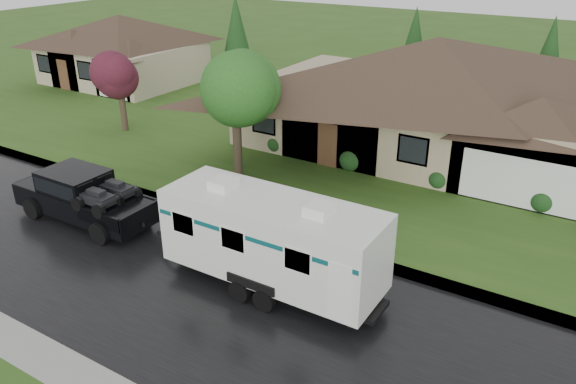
# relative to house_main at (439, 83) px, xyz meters

# --- Properties ---
(ground) EXTENTS (140.00, 140.00, 0.00)m
(ground) POSITION_rel_house_main_xyz_m (-2.29, -13.84, -3.59)
(ground) COLOR #2E5219
(ground) RESTS_ON ground
(road) EXTENTS (140.00, 8.00, 0.01)m
(road) POSITION_rel_house_main_xyz_m (-2.29, -15.84, -3.59)
(road) COLOR black
(road) RESTS_ON ground
(curb) EXTENTS (140.00, 0.50, 0.15)m
(curb) POSITION_rel_house_main_xyz_m (-2.29, -11.59, -3.52)
(curb) COLOR gray
(curb) RESTS_ON ground
(lawn) EXTENTS (140.00, 26.00, 0.15)m
(lawn) POSITION_rel_house_main_xyz_m (-2.29, 1.16, -3.52)
(lawn) COLOR #2E5219
(lawn) RESTS_ON ground
(house_main) EXTENTS (19.44, 10.80, 6.90)m
(house_main) POSITION_rel_house_main_xyz_m (0.00, 0.00, 0.00)
(house_main) COLOR tan
(house_main) RESTS_ON lawn
(house_far) EXTENTS (10.80, 8.64, 5.80)m
(house_far) POSITION_rel_house_main_xyz_m (-24.07, 2.02, -0.62)
(house_far) COLOR tan
(house_far) RESTS_ON lawn
(tree_left_green) EXTENTS (3.40, 3.40, 5.62)m
(tree_left_green) POSITION_rel_house_main_xyz_m (-6.28, -8.19, 0.46)
(tree_left_green) COLOR #382B1E
(tree_left_green) RESTS_ON lawn
(tree_red) EXTENTS (2.70, 2.70, 4.47)m
(tree_red) POSITION_rel_house_main_xyz_m (-15.71, -6.07, -0.35)
(tree_red) COLOR #382B1E
(tree_red) RESTS_ON lawn
(shrub_row) EXTENTS (13.60, 1.00, 1.00)m
(shrub_row) POSITION_rel_house_main_xyz_m (-0.29, -4.54, -2.94)
(shrub_row) COLOR #143814
(shrub_row) RESTS_ON lawn
(pickup_truck) EXTENTS (6.00, 2.28, 2.00)m
(pickup_truck) POSITION_rel_house_main_xyz_m (-9.17, -14.45, -2.52)
(pickup_truck) COLOR black
(pickup_truck) RESTS_ON ground
(travel_trailer) EXTENTS (7.40, 2.60, 3.32)m
(travel_trailer) POSITION_rel_house_main_xyz_m (-0.36, -14.45, -1.83)
(travel_trailer) COLOR silver
(travel_trailer) RESTS_ON ground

